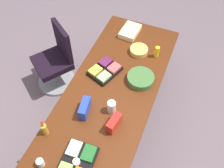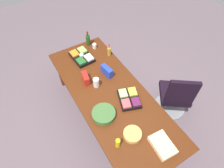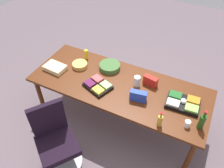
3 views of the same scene
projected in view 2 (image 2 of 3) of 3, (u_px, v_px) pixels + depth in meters
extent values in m
plane|color=#67565E|center=(110.00, 119.00, 3.43)|extent=(10.00, 10.00, 0.00)
cube|color=#52250E|center=(110.00, 94.00, 2.85)|extent=(2.55, 1.00, 0.04)
cylinder|color=#52250E|center=(60.00, 72.00, 3.66)|extent=(0.07, 0.07, 0.73)
cylinder|color=#52250E|center=(98.00, 57.00, 3.93)|extent=(0.07, 0.07, 0.73)
cylinder|color=#52250E|center=(180.00, 158.00, 2.64)|extent=(0.07, 0.07, 0.73)
cylinder|color=gray|center=(169.00, 107.00, 3.57)|extent=(0.56, 0.56, 0.05)
cylinder|color=gray|center=(172.00, 100.00, 3.39)|extent=(0.06, 0.06, 0.40)
cube|color=black|center=(175.00, 93.00, 3.24)|extent=(0.67, 0.67, 0.09)
cube|color=black|center=(181.00, 93.00, 2.87)|extent=(0.30, 0.39, 0.51)
cube|color=#2340BB|center=(107.00, 71.00, 3.02)|extent=(0.23, 0.11, 0.15)
cube|color=black|center=(82.00, 57.00, 3.30)|extent=(0.44, 0.33, 0.05)
cube|color=orange|center=(74.00, 53.00, 3.30)|extent=(0.17, 0.13, 0.03)
cube|color=#24662A|center=(81.00, 61.00, 3.18)|extent=(0.17, 0.13, 0.03)
cube|color=#94D05B|center=(82.00, 50.00, 3.36)|extent=(0.17, 0.13, 0.03)
cube|color=silver|center=(89.00, 57.00, 3.23)|extent=(0.17, 0.13, 0.03)
cylinder|color=white|center=(82.00, 55.00, 3.27)|extent=(0.07, 0.07, 0.04)
cylinder|color=#D7A652|center=(132.00, 134.00, 2.39)|extent=(0.27, 0.27, 0.07)
cylinder|color=#426C34|center=(104.00, 114.00, 2.57)|extent=(0.39, 0.39, 0.08)
cube|color=beige|center=(162.00, 145.00, 2.30)|extent=(0.34, 0.24, 0.07)
cylinder|color=white|center=(96.00, 83.00, 2.87)|extent=(0.09, 0.09, 0.15)
cube|color=red|center=(86.00, 78.00, 2.93)|extent=(0.21, 0.11, 0.14)
cube|color=black|center=(129.00, 99.00, 2.75)|extent=(0.43, 0.39, 0.04)
cube|color=#A3D481|center=(123.00, 93.00, 2.77)|extent=(0.17, 0.15, 0.03)
cube|color=#E95254|center=(126.00, 104.00, 2.66)|extent=(0.17, 0.15, 0.03)
cube|color=yellow|center=(132.00, 92.00, 2.79)|extent=(0.17, 0.15, 0.03)
cube|color=#5C1D48|center=(136.00, 102.00, 2.67)|extent=(0.17, 0.15, 0.03)
cylinder|color=#234B18|center=(88.00, 40.00, 3.47)|extent=(0.09, 0.09, 0.20)
cylinder|color=#234B18|center=(87.00, 34.00, 3.37)|extent=(0.04, 0.04, 0.08)
cylinder|color=red|center=(87.00, 32.00, 3.33)|extent=(0.05, 0.05, 0.01)
cylinder|color=yellow|center=(118.00, 143.00, 2.27)|extent=(0.06, 0.06, 0.16)
cylinder|color=white|center=(94.00, 46.00, 3.46)|extent=(0.08, 0.08, 0.09)
cylinder|color=gold|center=(109.00, 52.00, 3.31)|extent=(0.07, 0.07, 0.15)
cylinder|color=gold|center=(109.00, 47.00, 3.23)|extent=(0.03, 0.03, 0.06)
cylinder|color=red|center=(109.00, 45.00, 3.20)|extent=(0.04, 0.04, 0.01)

